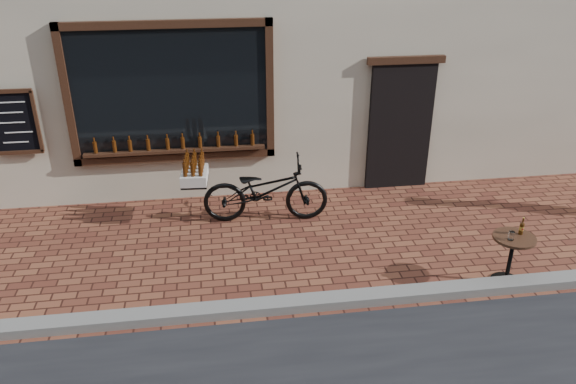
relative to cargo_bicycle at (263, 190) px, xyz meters
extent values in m
plane|color=#57271C|center=(0.57, -2.52, -0.52)|extent=(90.00, 90.00, 0.00)
cube|color=slate|center=(0.57, -2.32, -0.46)|extent=(90.00, 0.25, 0.12)
cube|color=black|center=(-1.33, 0.93, 1.33)|extent=(3.00, 0.06, 2.00)
cube|color=black|center=(-1.33, 0.91, 2.39)|extent=(3.24, 0.10, 0.12)
cube|color=black|center=(-1.33, 0.91, 0.27)|extent=(3.24, 0.10, 0.12)
cube|color=black|center=(-2.89, 0.91, 1.33)|extent=(0.12, 0.10, 2.24)
cube|color=black|center=(0.23, 0.91, 1.33)|extent=(0.12, 0.10, 2.24)
cube|color=black|center=(-1.33, 0.86, 0.40)|extent=(2.90, 0.16, 0.05)
cube|color=black|center=(2.47, 0.94, 0.58)|extent=(1.10, 0.10, 2.20)
cube|color=black|center=(2.47, 0.91, 1.74)|extent=(1.30, 0.10, 0.12)
cube|color=black|center=(-3.73, 0.92, 0.98)|extent=(0.62, 0.04, 0.92)
cylinder|color=#3D1C07|center=(-2.58, 0.86, 0.52)|extent=(0.06, 0.06, 0.19)
cylinder|color=#3D1C07|center=(-2.30, 0.86, 0.52)|extent=(0.06, 0.06, 0.19)
cylinder|color=#3D1C07|center=(-2.03, 0.86, 0.52)|extent=(0.06, 0.06, 0.19)
cylinder|color=#3D1C07|center=(-1.75, 0.86, 0.52)|extent=(0.06, 0.06, 0.19)
cylinder|color=#3D1C07|center=(-1.47, 0.86, 0.52)|extent=(0.06, 0.06, 0.19)
cylinder|color=#3D1C07|center=(-1.19, 0.86, 0.52)|extent=(0.06, 0.06, 0.19)
cylinder|color=#3D1C07|center=(-0.92, 0.86, 0.52)|extent=(0.06, 0.06, 0.19)
cylinder|color=#3D1C07|center=(-0.64, 0.86, 0.52)|extent=(0.06, 0.06, 0.19)
cylinder|color=#3D1C07|center=(-0.36, 0.86, 0.52)|extent=(0.06, 0.06, 0.19)
cylinder|color=#3D1C07|center=(-0.08, 0.86, 0.52)|extent=(0.06, 0.06, 0.19)
imported|color=black|center=(0.04, 0.00, -0.01)|extent=(1.99, 0.82, 1.02)
cube|color=black|center=(-1.03, 0.08, 0.18)|extent=(0.42, 0.57, 0.03)
cube|color=silver|center=(-1.03, 0.08, 0.28)|extent=(0.43, 0.59, 0.16)
cylinder|color=#3D1C07|center=(-0.93, -0.13, 0.46)|extent=(0.06, 0.06, 0.22)
cylinder|color=#3D1C07|center=(-1.05, -0.13, 0.46)|extent=(0.06, 0.06, 0.22)
cylinder|color=#3D1C07|center=(-1.16, -0.12, 0.46)|extent=(0.06, 0.06, 0.22)
cylinder|color=#3D1C07|center=(-0.92, 0.00, 0.46)|extent=(0.06, 0.06, 0.22)
cylinder|color=#3D1C07|center=(-1.04, 0.01, 0.46)|extent=(0.06, 0.06, 0.22)
cylinder|color=#3D1C07|center=(-1.15, 0.02, 0.46)|extent=(0.06, 0.06, 0.22)
cylinder|color=#3D1C07|center=(-0.91, 0.14, 0.46)|extent=(0.06, 0.06, 0.22)
cylinder|color=#3D1C07|center=(-1.03, 0.14, 0.46)|extent=(0.06, 0.06, 0.22)
cylinder|color=#3D1C07|center=(-1.14, 0.15, 0.46)|extent=(0.06, 0.06, 0.22)
cylinder|color=#3D1C07|center=(-0.90, 0.27, 0.46)|extent=(0.06, 0.06, 0.22)
cylinder|color=#3D1C07|center=(-1.02, 0.28, 0.46)|extent=(0.06, 0.06, 0.22)
cylinder|color=#3D1C07|center=(-1.13, 0.29, 0.46)|extent=(0.06, 0.06, 0.22)
cylinder|color=black|center=(2.98, -2.17, -0.51)|extent=(0.39, 0.39, 0.03)
cylinder|color=black|center=(2.98, -2.17, -0.18)|extent=(0.05, 0.05, 0.62)
cylinder|color=black|center=(2.98, -2.17, 0.15)|extent=(0.53, 0.53, 0.04)
cylinder|color=gold|center=(3.08, -2.12, 0.25)|extent=(0.06, 0.06, 0.05)
cylinder|color=white|center=(2.89, -2.24, 0.22)|extent=(0.07, 0.07, 0.12)
camera|label=1|loc=(-0.74, -7.84, 3.75)|focal=35.00mm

